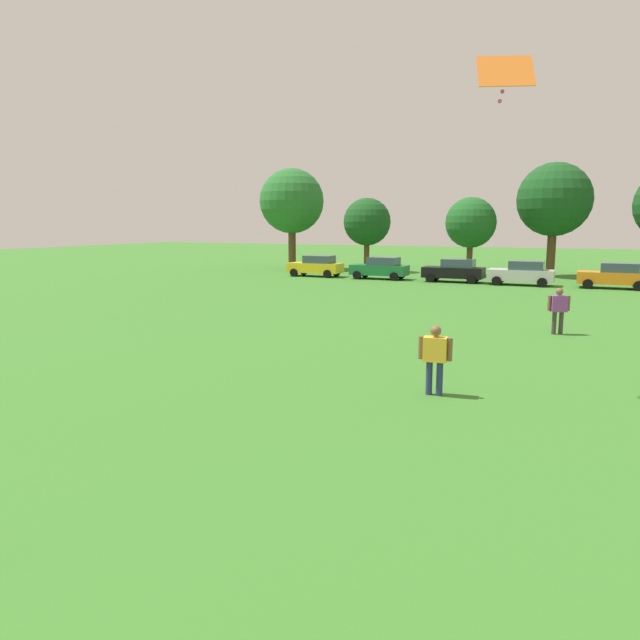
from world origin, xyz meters
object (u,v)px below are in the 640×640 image
(parked_car_orange_4, at_px, (615,276))
(tree_far_left, at_px, (292,201))
(parked_car_green_1, at_px, (380,268))
(kite, at_px, (505,73))
(parked_car_yellow_0, at_px, (316,266))
(parked_car_silver_3, at_px, (522,273))
(bystander_near_trees, at_px, (559,307))
(tree_right, at_px, (554,200))
(adult_bystander, at_px, (435,354))
(parked_car_black_2, at_px, (455,270))
(tree_left, at_px, (367,222))
(tree_center, at_px, (471,223))

(parked_car_orange_4, xyz_separation_m, tree_far_left, (-26.78, 6.36, 5.34))
(parked_car_green_1, bearing_deg, kite, 114.18)
(parked_car_yellow_0, distance_m, parked_car_silver_3, 15.76)
(bystander_near_trees, relative_size, kite, 1.22)
(parked_car_silver_3, relative_size, tree_right, 0.48)
(adult_bystander, height_order, tree_right, tree_right)
(bystander_near_trees, height_order, parked_car_green_1, bystander_near_trees)
(parked_car_yellow_0, height_order, parked_car_orange_4, same)
(parked_car_black_2, distance_m, tree_right, 10.99)
(kite, distance_m, parked_car_silver_3, 28.14)
(parked_car_silver_3, distance_m, tree_right, 9.55)
(adult_bystander, height_order, parked_car_green_1, adult_bystander)
(parked_car_black_2, height_order, tree_left, tree_left)
(tree_far_left, relative_size, tree_center, 1.46)
(parked_car_black_2, bearing_deg, parked_car_orange_4, 179.66)
(adult_bystander, distance_m, tree_center, 35.34)
(parked_car_yellow_0, bearing_deg, parked_car_silver_3, 178.50)
(tree_left, bearing_deg, parked_car_orange_4, -18.01)
(parked_car_black_2, xyz_separation_m, parked_car_silver_3, (4.69, -0.31, 0.00))
(parked_car_black_2, xyz_separation_m, parked_car_orange_4, (10.39, -0.06, 0.00))
(tree_center, relative_size, tree_right, 0.70)
(parked_car_orange_4, xyz_separation_m, tree_right, (-4.39, 7.68, 5.17))
(parked_car_black_2, distance_m, parked_car_silver_3, 4.70)
(tree_left, bearing_deg, tree_far_left, 179.63)
(kite, distance_m, parked_car_green_1, 30.98)
(parked_car_yellow_0, xyz_separation_m, tree_left, (2.03, 6.15, 3.47))
(kite, relative_size, parked_car_silver_3, 0.34)
(adult_bystander, bearing_deg, kite, 46.71)
(parked_car_black_2, xyz_separation_m, tree_far_left, (-16.38, 6.30, 5.34))
(parked_car_yellow_0, height_order, parked_car_green_1, same)
(kite, distance_m, tree_left, 37.42)
(parked_car_yellow_0, bearing_deg, parked_car_green_1, 179.21)
(parked_car_green_1, distance_m, tree_center, 8.72)
(parked_car_silver_3, xyz_separation_m, tree_far_left, (-21.08, 6.61, 5.34))
(parked_car_silver_3, xyz_separation_m, parked_car_orange_4, (5.70, 0.25, 0.00))
(parked_car_green_1, bearing_deg, parked_car_black_2, 179.73)
(tree_far_left, bearing_deg, bystander_near_trees, -46.07)
(bystander_near_trees, height_order, tree_left, tree_left)
(bystander_near_trees, relative_size, parked_car_green_1, 0.41)
(parked_car_green_1, xyz_separation_m, parked_car_silver_3, (10.33, -0.34, 0.00))
(parked_car_black_2, bearing_deg, kite, 103.74)
(parked_car_orange_4, height_order, tree_left, tree_left)
(kite, xyz_separation_m, parked_car_green_1, (-12.37, 27.54, -6.92))
(tree_center, bearing_deg, tree_left, 176.99)
(bystander_near_trees, height_order, kite, kite)
(bystander_near_trees, height_order, tree_right, tree_right)
(parked_car_green_1, xyz_separation_m, parked_car_black_2, (5.64, -0.03, 0.00))
(bystander_near_trees, distance_m, tree_center, 26.14)
(bystander_near_trees, bearing_deg, parked_car_green_1, -76.90)
(kite, distance_m, parked_car_black_2, 29.16)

